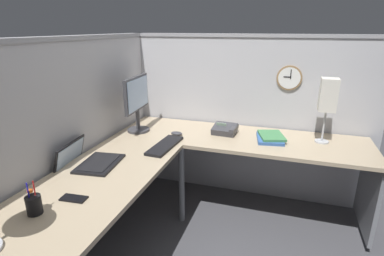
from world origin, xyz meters
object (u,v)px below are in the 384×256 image
Objects in this scene: laptop at (87,160)px; book_stack at (271,137)px; monitor at (137,100)px; office_phone at (225,130)px; computer_mouse at (177,133)px; pen_cup at (34,204)px; keyboard at (165,146)px; desk_lamp_paper at (328,97)px; cell_phone at (74,198)px; wall_clock at (289,78)px.

laptop is 1.30× the size of book_stack.
monitor is 0.83m from office_phone.
monitor is 0.78m from laptop.
computer_mouse is 0.47× the size of office_phone.
book_stack is (0.13, -1.17, -0.27)m from monitor.
office_phone is at bearing -24.54° from pen_cup.
laptop is 0.61m from keyboard.
desk_lamp_paper reaches higher than pen_cup.
computer_mouse is (0.28, 0.01, 0.01)m from keyboard.
pen_cup is at bearing 167.95° from keyboard.
cell_phone is at bearing 134.36° from desk_lamp_paper.
desk_lamp_paper is (1.36, -1.39, 0.38)m from cell_phone.
desk_lamp_paper is (1.53, -1.49, 0.33)m from pen_cup.
monitor is 2.27× the size of wall_clock.
pen_cup is at bearing 145.00° from cell_phone.
office_phone reaches higher than cell_phone.
book_stack is at bearing -95.15° from office_phone.
monitor reaches higher than computer_mouse.
desk_lamp_paper is (0.20, -1.58, 0.09)m from monitor.
office_phone is at bearing -41.33° from laptop.
laptop is 0.97× the size of keyboard.
monitor is at bearing 4.59° from cell_phone.
office_phone is (1.32, -0.58, 0.03)m from cell_phone.
keyboard is at bearing -41.69° from laptop.
office_phone is at bearing -77.62° from monitor.
monitor is 1.19× the size of laptop.
pen_cup is 0.82× the size of wall_clock.
computer_mouse is 0.32× the size of book_stack.
cell_phone is 0.65× the size of wall_clock.
cell_phone is at bearing 171.02° from computer_mouse.
computer_mouse is 0.58× the size of pen_cup.
desk_lamp_paper reaches higher than computer_mouse.
monitor reaches higher than cell_phone.
computer_mouse is 0.44m from office_phone.
book_stack is (0.14, -0.80, 0.00)m from computer_mouse.
keyboard is at bearing 117.90° from book_stack.
office_phone is at bearing -66.66° from computer_mouse.
computer_mouse is at bearing 113.34° from office_phone.
wall_clock reaches higher than book_stack.
pen_cup reaches higher than computer_mouse.
keyboard is at bearing -127.03° from monitor.
cell_phone is 1.98m from desk_lamp_paper.
pen_cup reaches higher than cell_phone.
laptop is 1.21m from office_phone.
pen_cup is 1.25× the size of cell_phone.
cell_phone is at bearing -170.62° from monitor.
office_phone is (0.91, -0.80, 0.01)m from laptop.
office_phone is 0.68× the size of book_stack.
laptop is at bearing 11.11° from pen_cup.
keyboard is at bearing -16.99° from cell_phone.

